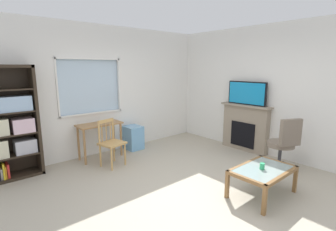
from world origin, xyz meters
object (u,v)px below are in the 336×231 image
Objects in this scene: fireplace at (245,127)px; tv at (247,93)px; desk_under_window at (100,130)px; coffee_table at (263,172)px; plastic_drawer_unit at (133,137)px; office_chair at (284,142)px; wooden_chair at (111,142)px; sippy_cup at (262,166)px; bookshelf at (7,127)px.

tv is (-0.02, 0.00, 0.78)m from fireplace.
desk_under_window reaches higher than coffee_table.
plastic_drawer_unit is 0.59× the size of tv.
wooden_chair is at bearing 134.91° from office_chair.
sippy_cup reaches higher than coffee_table.
coffee_table is (2.72, -3.12, -0.55)m from bookshelf.
wooden_chair is 3.11m from tv.
tv is (2.73, -1.68, 0.71)m from desk_under_window.
fireplace reaches higher than wooden_chair.
coffee_table is (-1.13, -0.21, -0.19)m from office_chair.
plastic_drawer_unit is at bearing 137.38° from tv.
plastic_drawer_unit is 0.54× the size of office_chair.
wooden_chair is 3.01m from fireplace.
coffee_table is at bearing -65.27° from wooden_chair.
office_chair is at bearing 10.48° from sippy_cup.
office_chair reaches higher than plastic_drawer_unit.
plastic_drawer_unit reaches higher than sippy_cup.
tv is at bearing 66.98° from office_chair.
wooden_chair is 1.05m from plastic_drawer_unit.
office_chair is (2.28, -2.28, 0.09)m from wooden_chair.
desk_under_window is at bearing -3.95° from bookshelf.
tv is at bearing -42.62° from plastic_drawer_unit.
desk_under_window is 3.22m from fireplace.
desk_under_window is 1.00× the size of wooden_chair.
desk_under_window is at bearing -176.62° from plastic_drawer_unit.
office_chair is 1.03× the size of coffee_table.
desk_under_window is 3.23m from coffee_table.
plastic_drawer_unit is at bearing 33.04° from wooden_chair.
fireplace is at bearing 0.00° from tv.
fireplace is 1.29× the size of tv.
plastic_drawer_unit is at bearing -1.40° from bookshelf.
office_chair is at bearing 10.74° from coffee_table.
coffee_table is (-1.62, -1.33, -0.17)m from fireplace.
plastic_drawer_unit is 3.19m from office_chair.
fireplace is (2.75, -1.68, -0.07)m from desk_under_window.
desk_under_window is 3.21m from sippy_cup.
bookshelf is 2.13× the size of desk_under_window.
office_chair reaches higher than coffee_table.
tv reaches higher than wooden_chair.
desk_under_window reaches higher than sippy_cup.
tv is 0.94× the size of coffee_table.
sippy_cup is at bearing -70.05° from desk_under_window.
desk_under_window is 0.77× the size of fireplace.
plastic_drawer_unit is at bearing 116.31° from office_chair.
tv is at bearing 39.72° from coffee_table.
bookshelf is 4.17m from coffee_table.
desk_under_window is 0.53m from wooden_chair.
wooden_chair is (-0.02, -0.51, -0.14)m from desk_under_window.
wooden_chair reaches higher than sippy_cup.
office_chair is at bearing -37.13° from bookshelf.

